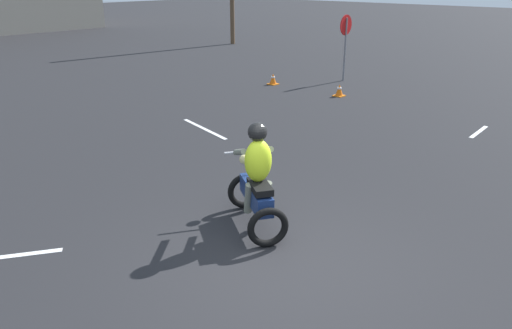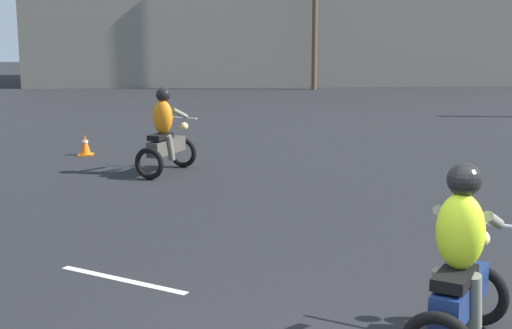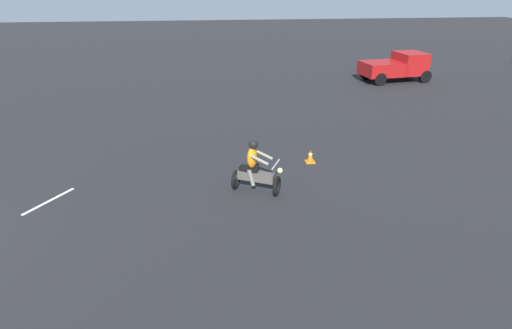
{
  "view_description": "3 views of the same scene",
  "coord_description": "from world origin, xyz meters",
  "px_view_note": "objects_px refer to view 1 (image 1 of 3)",
  "views": [
    {
      "loc": [
        -4.46,
        -3.4,
        3.59
      ],
      "look_at": [
        0.61,
        1.14,
        1.0
      ],
      "focal_mm": 35.0,
      "sensor_mm": 36.0,
      "label": 1
    },
    {
      "loc": [
        -1.48,
        -4.41,
        2.7
      ],
      "look_at": [
        -0.83,
        5.13,
        0.9
      ],
      "focal_mm": 50.0,
      "sensor_mm": 36.0,
      "label": 2
    },
    {
      "loc": [
        8.19,
        7.84,
        5.77
      ],
      "look_at": [
        -2.28,
        9.13,
        0.9
      ],
      "focal_mm": 28.0,
      "sensor_mm": 36.0,
      "label": 3
    }
  ],
  "objects_px": {
    "traffic_cone_near_right": "(273,79)",
    "motorcycle_rider_foreground": "(257,183)",
    "traffic_cone_mid_center": "(339,90)",
    "stop_sign": "(346,34)"
  },
  "relations": [
    {
      "from": "motorcycle_rider_foreground",
      "to": "traffic_cone_mid_center",
      "type": "height_order",
      "value": "motorcycle_rider_foreground"
    },
    {
      "from": "traffic_cone_near_right",
      "to": "traffic_cone_mid_center",
      "type": "xyz_separation_m",
      "value": [
        0.01,
        -2.71,
        -0.0
      ]
    },
    {
      "from": "traffic_cone_near_right",
      "to": "traffic_cone_mid_center",
      "type": "distance_m",
      "value": 2.71
    },
    {
      "from": "traffic_cone_near_right",
      "to": "traffic_cone_mid_center",
      "type": "relative_size",
      "value": 1.01
    },
    {
      "from": "stop_sign",
      "to": "traffic_cone_near_right",
      "type": "height_order",
      "value": "stop_sign"
    },
    {
      "from": "traffic_cone_near_right",
      "to": "motorcycle_rider_foreground",
      "type": "bearing_deg",
      "value": -141.4
    },
    {
      "from": "traffic_cone_mid_center",
      "to": "motorcycle_rider_foreground",
      "type": "bearing_deg",
      "value": -154.91
    },
    {
      "from": "stop_sign",
      "to": "traffic_cone_mid_center",
      "type": "distance_m",
      "value": 2.92
    },
    {
      "from": "motorcycle_rider_foreground",
      "to": "traffic_cone_near_right",
      "type": "bearing_deg",
      "value": 71.82
    },
    {
      "from": "motorcycle_rider_foreground",
      "to": "traffic_cone_mid_center",
      "type": "distance_m",
      "value": 9.13
    }
  ]
}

